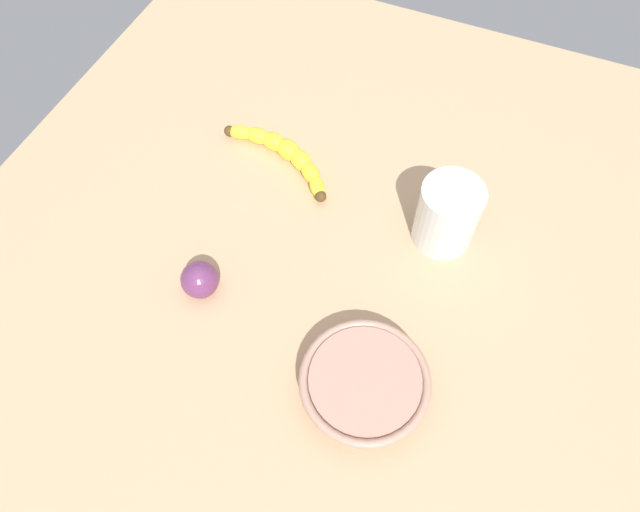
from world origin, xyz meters
TOP-DOWN VIEW (x-y plane):
  - wooden_tabletop at (0.00, 0.00)cm, footprint 120.00×120.00cm
  - banana at (-13.89, -17.05)cm, footprint 10.19×21.57cm
  - smoothie_glass at (-9.60, 11.31)cm, footprint 9.17×9.17cm
  - ceramic_bowl at (17.89, 8.95)cm, footprint 16.87×16.87cm
  - plum_fruit at (12.83, -17.81)cm, footprint 5.43×5.43cm

SIDE VIEW (x-z plane):
  - wooden_tabletop at x=0.00cm, z-range 0.00..3.00cm
  - banana at x=-13.89cm, z-range 3.00..6.34cm
  - ceramic_bowl at x=17.89cm, z-range 3.43..7.72cm
  - plum_fruit at x=12.83cm, z-range 3.00..8.43cm
  - smoothie_glass at x=-9.60cm, z-range 2.78..13.64cm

